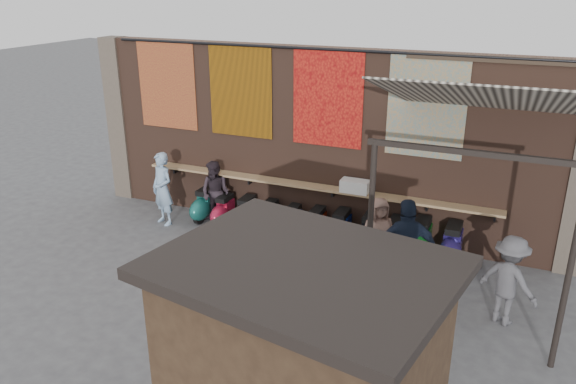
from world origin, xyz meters
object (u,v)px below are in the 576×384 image
(diner_left, at_px, (163,189))
(shopper_tan, at_px, (378,234))
(diner_right, at_px, (215,193))
(shelf_box, at_px, (355,186))
(scooter_stool_1, at_px, (224,211))
(scooter_stool_3, at_px, (269,217))
(scooter_stool_2, at_px, (245,213))
(scooter_stool_7, at_px, (370,233))
(scooter_stool_5, at_px, (316,225))
(scooter_stool_9, at_px, (420,241))
(scooter_stool_4, at_px, (292,222))
(shopper_navy, at_px, (406,251))
(shopper_grey, at_px, (509,280))
(scooter_stool_8, at_px, (394,238))
(scooter_stool_0, at_px, (205,205))
(scooter_stool_6, at_px, (340,229))
(scooter_stool_10, at_px, (452,246))

(diner_left, height_order, shopper_tan, diner_left)
(diner_right, bearing_deg, shelf_box, 7.64)
(scooter_stool_1, bearing_deg, scooter_stool_3, 3.57)
(scooter_stool_1, bearing_deg, scooter_stool_2, 3.66)
(scooter_stool_3, distance_m, scooter_stool_7, 2.31)
(scooter_stool_5, height_order, scooter_stool_7, scooter_stool_7)
(scooter_stool_2, xyz_separation_m, scooter_stool_9, (3.91, -0.01, 0.06))
(scooter_stool_4, xyz_separation_m, shopper_navy, (2.79, -1.60, 0.60))
(shopper_tan, bearing_deg, shopper_navy, -87.03)
(scooter_stool_2, height_order, scooter_stool_4, scooter_stool_2)
(scooter_stool_3, xyz_separation_m, scooter_stool_4, (0.58, -0.06, 0.00))
(shopper_navy, bearing_deg, scooter_stool_4, -54.35)
(shelf_box, height_order, scooter_stool_3, shelf_box)
(shopper_grey, bearing_deg, scooter_stool_4, 7.55)
(scooter_stool_8, xyz_separation_m, shopper_navy, (0.53, -1.58, 0.55))
(scooter_stool_7, bearing_deg, scooter_stool_3, 179.00)
(shelf_box, xyz_separation_m, shopper_navy, (1.50, -1.93, -0.31))
(scooter_stool_7, relative_size, scooter_stool_9, 0.96)
(scooter_stool_0, height_order, scooter_stool_4, scooter_stool_0)
(scooter_stool_7, height_order, shopper_tan, shopper_tan)
(scooter_stool_0, height_order, scooter_stool_6, same)
(shelf_box, xyz_separation_m, scooter_stool_5, (-0.74, -0.29, -0.90))
(shelf_box, relative_size, scooter_stool_8, 0.71)
(scooter_stool_2, bearing_deg, diner_right, 179.88)
(scooter_stool_10, bearing_deg, scooter_stool_5, 179.92)
(scooter_stool_7, height_order, diner_right, diner_right)
(diner_right, bearing_deg, shopper_tan, -7.79)
(scooter_stool_3, height_order, shopper_tan, shopper_tan)
(scooter_stool_6, bearing_deg, shopper_grey, -26.25)
(shelf_box, height_order, diner_left, diner_left)
(shopper_grey, bearing_deg, scooter_stool_10, -29.35)
(scooter_stool_10, relative_size, diner_left, 0.52)
(scooter_stool_9, height_order, shopper_grey, shopper_grey)
(scooter_stool_1, distance_m, scooter_stool_10, 5.05)
(scooter_stool_2, relative_size, scooter_stool_6, 0.95)
(scooter_stool_9, relative_size, shopper_navy, 0.46)
(scooter_stool_9, bearing_deg, scooter_stool_3, 179.26)
(shelf_box, bearing_deg, scooter_stool_10, -8.03)
(scooter_stool_5, bearing_deg, scooter_stool_0, 179.42)
(scooter_stool_2, distance_m, scooter_stool_10, 4.51)
(scooter_stool_1, xyz_separation_m, scooter_stool_4, (1.68, 0.01, 0.00))
(scooter_stool_7, relative_size, diner_right, 0.57)
(shelf_box, distance_m, scooter_stool_0, 3.63)
(shelf_box, distance_m, shopper_navy, 2.46)
(scooter_stool_3, bearing_deg, scooter_stool_5, -1.15)
(scooter_stool_2, xyz_separation_m, shopper_grey, (5.59, -1.66, 0.41))
(scooter_stool_7, distance_m, shopper_navy, 2.01)
(scooter_stool_0, height_order, diner_right, diner_right)
(shelf_box, relative_size, scooter_stool_2, 0.79)
(shelf_box, relative_size, scooter_stool_9, 0.67)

